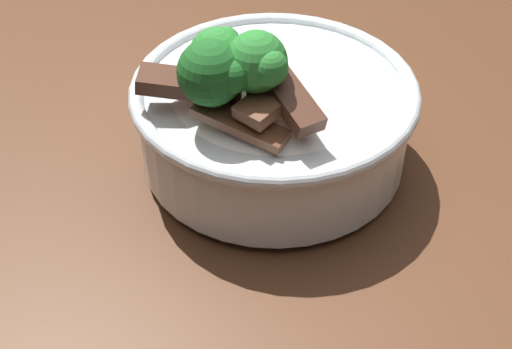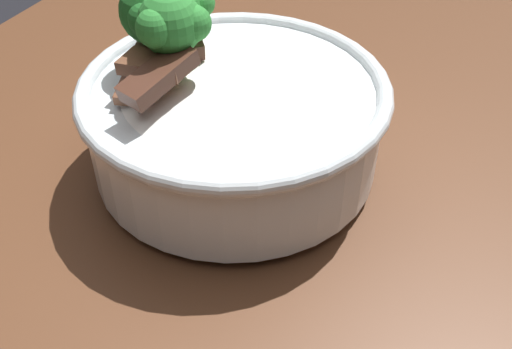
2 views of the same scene
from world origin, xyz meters
name	(u,v)px [view 1 (image 1 of 2)]	position (x,y,z in m)	size (l,w,h in m)	color
dining_table	(287,196)	(0.00, 0.00, 0.70)	(1.52, 0.81, 0.81)	#56331E
rice_bowl	(271,111)	(0.04, -0.07, 0.86)	(0.22, 0.22, 0.14)	silver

